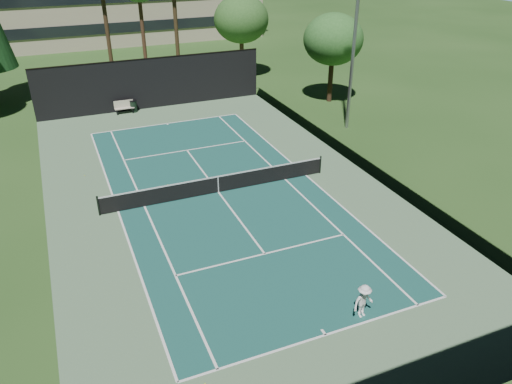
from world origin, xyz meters
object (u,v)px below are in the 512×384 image
(tennis_ball_b, at_px, (168,185))
(trash_bin, at_px, (134,106))
(tennis_ball_a, at_px, (205,384))
(player, at_px, (364,301))
(tennis_ball_c, at_px, (264,169))
(tennis_ball_d, at_px, (85,176))
(tennis_net, at_px, (218,184))
(park_bench, at_px, (124,107))

(tennis_ball_b, height_order, trash_bin, trash_bin)
(tennis_ball_a, bearing_deg, player, 6.98)
(tennis_ball_c, relative_size, trash_bin, 0.08)
(tennis_ball_c, xyz_separation_m, tennis_ball_d, (-10.14, 3.34, -0.01))
(tennis_net, distance_m, player, 11.66)
(tennis_ball_a, bearing_deg, trash_bin, 83.97)
(tennis_ball_a, bearing_deg, tennis_net, 69.15)
(tennis_ball_c, relative_size, park_bench, 0.05)
(tennis_ball_a, relative_size, tennis_ball_c, 0.97)
(tennis_net, bearing_deg, tennis_ball_b, 141.90)
(tennis_ball_a, distance_m, tennis_ball_c, 16.23)
(tennis_ball_a, height_order, tennis_ball_c, tennis_ball_c)
(player, xyz_separation_m, park_bench, (-4.26, 27.02, -0.16))
(tennis_ball_c, height_order, tennis_ball_d, tennis_ball_c)
(tennis_net, distance_m, tennis_ball_b, 3.11)
(tennis_ball_b, bearing_deg, trash_bin, 87.19)
(tennis_net, height_order, player, player)
(tennis_ball_b, xyz_separation_m, tennis_ball_d, (-4.22, 3.15, -0.01))
(tennis_ball_d, height_order, trash_bin, trash_bin)
(tennis_ball_a, distance_m, tennis_ball_d, 17.46)
(tennis_ball_a, bearing_deg, park_bench, 85.48)
(trash_bin, bearing_deg, tennis_net, -83.61)
(tennis_ball_b, distance_m, tennis_ball_c, 5.91)
(tennis_ball_c, bearing_deg, tennis_ball_b, 178.21)
(tennis_ball_d, bearing_deg, tennis_ball_c, -18.22)
(player, height_order, tennis_ball_a, player)
(trash_bin, bearing_deg, tennis_ball_b, -92.81)
(tennis_net, relative_size, tennis_ball_d, 217.05)
(park_bench, relative_size, trash_bin, 1.59)
(player, xyz_separation_m, tennis_ball_d, (-8.41, 16.56, -0.68))
(player, bearing_deg, park_bench, 88.91)
(tennis_ball_c, height_order, park_bench, park_bench)
(player, height_order, park_bench, player)
(tennis_ball_d, relative_size, trash_bin, 0.06)
(park_bench, bearing_deg, tennis_ball_a, -94.52)
(tennis_net, distance_m, park_bench, 15.70)
(tennis_net, height_order, tennis_ball_a, tennis_net)
(player, relative_size, trash_bin, 1.50)
(tennis_ball_d, xyz_separation_m, park_bench, (4.15, 10.46, 0.52))
(player, bearing_deg, trash_bin, 87.34)
(tennis_net, bearing_deg, player, -81.25)
(tennis_ball_b, distance_m, trash_bin, 13.69)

